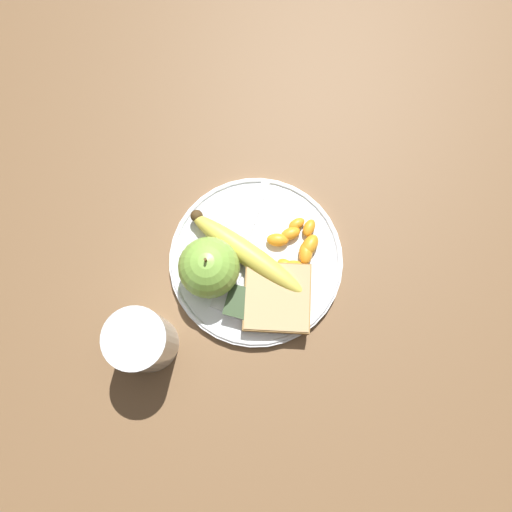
{
  "coord_description": "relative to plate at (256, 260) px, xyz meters",
  "views": [
    {
      "loc": [
        -0.16,
        -0.04,
        0.7
      ],
      "look_at": [
        0.0,
        0.0,
        0.03
      ],
      "focal_mm": 35.0,
      "sensor_mm": 36.0,
      "label": 1
    }
  ],
  "objects": [
    {
      "name": "orange_segment_0",
      "position": [
        -0.0,
        -0.04,
        0.01
      ],
      "size": [
        0.03,
        0.03,
        0.02
      ],
      "color": "orange",
      "rests_on": "plate"
    },
    {
      "name": "orange_segment_5",
      "position": [
        0.0,
        -0.05,
        0.01
      ],
      "size": [
        0.03,
        0.04,
        0.02
      ],
      "color": "orange",
      "rests_on": "plate"
    },
    {
      "name": "orange_segment_3",
      "position": [
        0.05,
        -0.04,
        0.01
      ],
      "size": [
        0.03,
        0.03,
        0.02
      ],
      "color": "orange",
      "rests_on": "plate"
    },
    {
      "name": "banana",
      "position": [
        0.0,
        0.01,
        0.02
      ],
      "size": [
        0.1,
        0.19,
        0.03
      ],
      "color": "#E0CC4C",
      "rests_on": "plate"
    },
    {
      "name": "bread_slice",
      "position": [
        -0.05,
        -0.04,
        0.02
      ],
      "size": [
        0.11,
        0.11,
        0.02
      ],
      "color": "olive",
      "rests_on": "plate"
    },
    {
      "name": "orange_segment_1",
      "position": [
        0.06,
        -0.06,
        0.01
      ],
      "size": [
        0.03,
        0.02,
        0.02
      ],
      "color": "orange",
      "rests_on": "plate"
    },
    {
      "name": "apple",
      "position": [
        -0.04,
        0.06,
        0.05
      ],
      "size": [
        0.08,
        0.08,
        0.09
      ],
      "color": "#84BC47",
      "rests_on": "plate"
    },
    {
      "name": "orange_segment_7",
      "position": [
        0.06,
        -0.04,
        0.01
      ],
      "size": [
        0.03,
        0.03,
        0.01
      ],
      "color": "orange",
      "rests_on": "plate"
    },
    {
      "name": "orange_segment_4",
      "position": [
        0.04,
        -0.07,
        0.01
      ],
      "size": [
        0.04,
        0.03,
        0.02
      ],
      "color": "orange",
      "rests_on": "plate"
    },
    {
      "name": "orange_segment_8",
      "position": [
        0.03,
        -0.07,
        0.01
      ],
      "size": [
        0.04,
        0.03,
        0.02
      ],
      "color": "orange",
      "rests_on": "plate"
    },
    {
      "name": "plate",
      "position": [
        0.0,
        0.0,
        0.0
      ],
      "size": [
        0.25,
        0.25,
        0.01
      ],
      "color": "silver",
      "rests_on": "ground_plane"
    },
    {
      "name": "jam_packet",
      "position": [
        -0.07,
        0.01,
        0.01
      ],
      "size": [
        0.04,
        0.04,
        0.02
      ],
      "color": "silver",
      "rests_on": "plate"
    },
    {
      "name": "orange_segment_6",
      "position": [
        -0.01,
        -0.02,
        0.01
      ],
      "size": [
        0.04,
        0.03,
        0.02
      ],
      "color": "orange",
      "rests_on": "plate"
    },
    {
      "name": "fork",
      "position": [
        -0.0,
        0.03,
        0.01
      ],
      "size": [
        0.2,
        0.03,
        0.0
      ],
      "rotation": [
        0.0,
        0.0,
        9.35
      ],
      "color": "silver",
      "rests_on": "plate"
    },
    {
      "name": "orange_segment_9",
      "position": [
        -0.01,
        -0.06,
        0.01
      ],
      "size": [
        0.03,
        0.03,
        0.02
      ],
      "color": "orange",
      "rests_on": "plate"
    },
    {
      "name": "ground_plane",
      "position": [
        0.0,
        0.0,
        -0.01
      ],
      "size": [
        3.0,
        3.0,
        0.0
      ],
      "primitive_type": "plane",
      "color": "brown"
    },
    {
      "name": "juice_glass",
      "position": [
        -0.15,
        0.11,
        0.04
      ],
      "size": [
        0.08,
        0.08,
        0.1
      ],
      "color": "silver",
      "rests_on": "ground_plane"
    },
    {
      "name": "orange_segment_2",
      "position": [
        0.03,
        -0.02,
        0.01
      ],
      "size": [
        0.02,
        0.03,
        0.02
      ],
      "color": "orange",
      "rests_on": "plate"
    }
  ]
}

